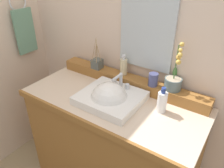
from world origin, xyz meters
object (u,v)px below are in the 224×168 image
(sink_basin, at_px, (109,99))
(tumbler_cup, at_px, (153,80))
(potted_plant, at_px, (174,80))
(hand_towel, at_px, (25,31))
(soap_dispenser, at_px, (124,66))
(reed_diffuser, at_px, (97,63))
(lotion_bottle, at_px, (162,102))

(sink_basin, relative_size, tumbler_cup, 4.42)
(potted_plant, xyz_separation_m, hand_towel, (-1.33, -0.15, 0.15))
(sink_basin, relative_size, soap_dispenser, 2.59)
(sink_basin, bearing_deg, hand_towel, 172.96)
(tumbler_cup, bearing_deg, reed_diffuser, 179.54)
(lotion_bottle, bearing_deg, sink_basin, -163.13)
(potted_plant, distance_m, hand_towel, 1.35)
(soap_dispenser, bearing_deg, sink_basin, -77.90)
(soap_dispenser, height_order, hand_towel, hand_towel)
(reed_diffuser, xyz_separation_m, lotion_bottle, (0.63, -0.15, -0.05))
(soap_dispenser, relative_size, reed_diffuser, 0.62)
(reed_diffuser, height_order, hand_towel, hand_towel)
(soap_dispenser, height_order, reed_diffuser, reed_diffuser)
(lotion_bottle, height_order, hand_towel, hand_towel)
(potted_plant, bearing_deg, tumbler_cup, -166.40)
(tumbler_cup, height_order, reed_diffuser, reed_diffuser)
(soap_dispenser, xyz_separation_m, tumbler_cup, (0.26, -0.03, -0.02))
(sink_basin, height_order, tumbler_cup, tumbler_cup)
(tumbler_cup, relative_size, hand_towel, 0.24)
(soap_dispenser, bearing_deg, potted_plant, -0.02)
(reed_diffuser, bearing_deg, soap_dispenser, 6.93)
(potted_plant, bearing_deg, hand_towel, -173.40)
(tumbler_cup, xyz_separation_m, reed_diffuser, (-0.50, 0.00, -0.01))
(lotion_bottle, bearing_deg, tumbler_cup, 133.19)
(soap_dispenser, xyz_separation_m, reed_diffuser, (-0.23, -0.03, -0.03))
(reed_diffuser, relative_size, lotion_bottle, 1.47)
(sink_basin, xyz_separation_m, potted_plant, (0.34, 0.28, 0.13))
(potted_plant, height_order, soap_dispenser, potted_plant)
(tumbler_cup, distance_m, lotion_bottle, 0.20)
(potted_plant, bearing_deg, sink_basin, -140.71)
(sink_basin, xyz_separation_m, lotion_bottle, (0.34, 0.10, 0.05))
(potted_plant, xyz_separation_m, tumbler_cup, (-0.13, -0.03, -0.02))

